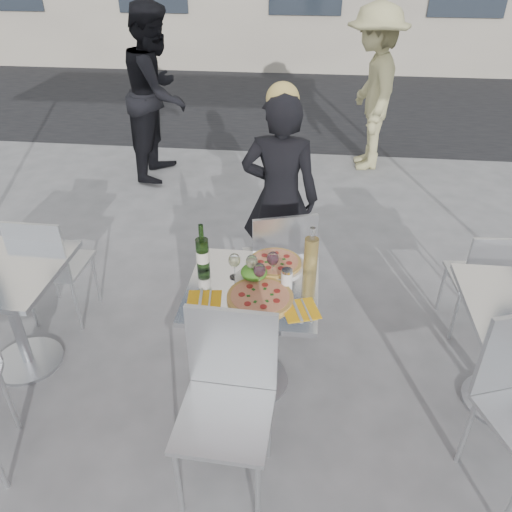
# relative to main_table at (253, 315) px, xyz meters

# --- Properties ---
(ground) EXTENTS (80.00, 80.00, 0.00)m
(ground) POSITION_rel_main_table_xyz_m (0.00, 0.00, -0.54)
(ground) COLOR #5E5E60
(street_asphalt) EXTENTS (24.00, 5.00, 0.00)m
(street_asphalt) POSITION_rel_main_table_xyz_m (0.00, 6.50, -0.54)
(street_asphalt) COLOR black
(street_asphalt) RESTS_ON ground
(main_table) EXTENTS (0.72, 0.72, 0.75)m
(main_table) POSITION_rel_main_table_xyz_m (0.00, 0.00, 0.00)
(main_table) COLOR #B7BABF
(main_table) RESTS_ON ground
(side_table_left) EXTENTS (0.72, 0.72, 0.75)m
(side_table_left) POSITION_rel_main_table_xyz_m (-1.50, 0.00, 0.00)
(side_table_left) COLOR #B7BABF
(side_table_left) RESTS_ON ground
(chair_far) EXTENTS (0.53, 0.54, 0.92)m
(chair_far) POSITION_rel_main_table_xyz_m (0.11, 0.61, 0.01)
(chair_far) COLOR silver
(chair_far) RESTS_ON ground
(chair_near) EXTENTS (0.46, 0.47, 0.96)m
(chair_near) POSITION_rel_main_table_xyz_m (-0.05, -0.60, 0.03)
(chair_near) COLOR silver
(chair_near) RESTS_ON ground
(side_chair_lfar) EXTENTS (0.40, 0.41, 0.87)m
(side_chair_lfar) POSITION_rel_main_table_xyz_m (-1.45, 0.43, -0.02)
(side_chair_lfar) COLOR silver
(side_chair_lfar) RESTS_ON ground
(side_chair_rfar) EXTENTS (0.41, 0.42, 0.83)m
(side_chair_rfar) POSITION_rel_main_table_xyz_m (1.47, 0.64, -0.05)
(side_chair_rfar) COLOR silver
(side_chair_rfar) RESTS_ON ground
(woman_diner) EXTENTS (0.59, 0.41, 1.55)m
(woman_diner) POSITION_rel_main_table_xyz_m (0.07, 1.05, 0.24)
(woman_diner) COLOR black
(woman_diner) RESTS_ON ground
(pedestrian_a) EXTENTS (0.74, 0.93, 1.86)m
(pedestrian_a) POSITION_rel_main_table_xyz_m (-1.44, 3.19, 0.39)
(pedestrian_a) COLOR black
(pedestrian_a) RESTS_ON ground
(pedestrian_b) EXTENTS (0.74, 1.21, 1.83)m
(pedestrian_b) POSITION_rel_main_table_xyz_m (0.92, 3.70, 0.37)
(pedestrian_b) COLOR tan
(pedestrian_b) RESTS_ON ground
(pizza_near) EXTENTS (0.36, 0.36, 0.02)m
(pizza_near) POSITION_rel_main_table_xyz_m (0.05, -0.11, 0.22)
(pizza_near) COLOR #DAAD55
(pizza_near) RESTS_ON main_table
(pizza_far) EXTENTS (0.35, 0.35, 0.03)m
(pizza_far) POSITION_rel_main_table_xyz_m (0.11, 0.22, 0.23)
(pizza_far) COLOR white
(pizza_far) RESTS_ON main_table
(salad_plate) EXTENTS (0.22, 0.22, 0.09)m
(salad_plate) POSITION_rel_main_table_xyz_m (-0.00, 0.07, 0.25)
(salad_plate) COLOR white
(salad_plate) RESTS_ON main_table
(wine_bottle) EXTENTS (0.07, 0.08, 0.29)m
(wine_bottle) POSITION_rel_main_table_xyz_m (-0.30, 0.13, 0.32)
(wine_bottle) COLOR #284C1C
(wine_bottle) RESTS_ON main_table
(carafe) EXTENTS (0.08, 0.08, 0.29)m
(carafe) POSITION_rel_main_table_xyz_m (0.31, 0.17, 0.33)
(carafe) COLOR tan
(carafe) RESTS_ON main_table
(sugar_shaker) EXTENTS (0.06, 0.06, 0.11)m
(sugar_shaker) POSITION_rel_main_table_xyz_m (0.19, 0.02, 0.26)
(sugar_shaker) COLOR white
(sugar_shaker) RESTS_ON main_table
(wineglass_white_a) EXTENTS (0.07, 0.07, 0.16)m
(wineglass_white_a) POSITION_rel_main_table_xyz_m (-0.11, 0.07, 0.32)
(wineglass_white_a) COLOR white
(wineglass_white_a) RESTS_ON main_table
(wineglass_white_b) EXTENTS (0.07, 0.07, 0.16)m
(wineglass_white_b) POSITION_rel_main_table_xyz_m (-0.01, 0.07, 0.32)
(wineglass_white_b) COLOR white
(wineglass_white_b) RESTS_ON main_table
(wineglass_red_a) EXTENTS (0.07, 0.07, 0.16)m
(wineglass_red_a) POSITION_rel_main_table_xyz_m (0.04, -0.01, 0.32)
(wineglass_red_a) COLOR white
(wineglass_red_a) RESTS_ON main_table
(wineglass_red_b) EXTENTS (0.07, 0.07, 0.16)m
(wineglass_red_b) POSITION_rel_main_table_xyz_m (0.10, 0.11, 0.32)
(wineglass_red_b) COLOR white
(wineglass_red_b) RESTS_ON main_table
(napkin_left) EXTENTS (0.20, 0.20, 0.01)m
(napkin_left) POSITION_rel_main_table_xyz_m (-0.24, -0.16, 0.21)
(napkin_left) COLOR yellow
(napkin_left) RESTS_ON main_table
(napkin_right) EXTENTS (0.23, 0.23, 0.01)m
(napkin_right) POSITION_rel_main_table_xyz_m (0.27, -0.19, 0.21)
(napkin_right) COLOR yellow
(napkin_right) RESTS_ON main_table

